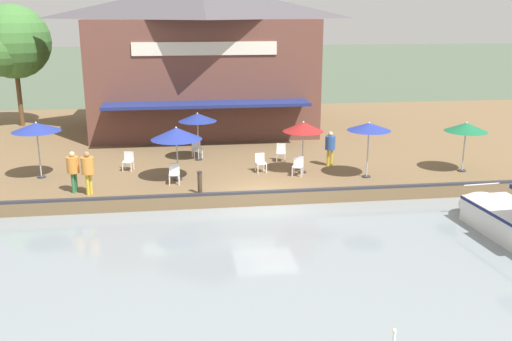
{
  "coord_description": "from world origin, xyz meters",
  "views": [
    {
      "loc": [
        21.51,
        -3.27,
        7.7
      ],
      "look_at": [
        -1.0,
        -0.23,
        1.3
      ],
      "focal_mm": 40.0,
      "sensor_mm": 36.0,
      "label": 1
    }
  ],
  "objects_px": {
    "patio_umbrella_far_corner": "(369,127)",
    "patio_umbrella_mid_patio_left": "(303,127)",
    "cafe_chair_mid_patio": "(197,148)",
    "cafe_chair_under_first_umbrella": "(281,152)",
    "patio_umbrella_mid_patio_right": "(36,127)",
    "person_near_entrance": "(73,167)",
    "cafe_chair_facing_river": "(298,165)",
    "person_at_quay_edge": "(88,167)",
    "patio_umbrella_by_entrance": "(466,127)",
    "waterfront_restaurant": "(202,56)",
    "patio_umbrella_near_quay_edge": "(176,134)",
    "tree_downstream_bank": "(10,44)",
    "cafe_chair_back_row_seat": "(128,160)",
    "patio_umbrella_back_row": "(197,117)",
    "cafe_chair_beside_entrance": "(174,173)",
    "cafe_chair_far_corner_seat": "(260,162)",
    "person_mid_patio": "(330,145)",
    "mooring_post": "(200,182)"
  },
  "relations": [
    {
      "from": "patio_umbrella_far_corner",
      "to": "patio_umbrella_mid_patio_left",
      "type": "distance_m",
      "value": 2.87
    },
    {
      "from": "cafe_chair_mid_patio",
      "to": "cafe_chair_under_first_umbrella",
      "type": "distance_m",
      "value": 4.25
    },
    {
      "from": "cafe_chair_far_corner_seat",
      "to": "cafe_chair_facing_river",
      "type": "bearing_deg",
      "value": 62.86
    },
    {
      "from": "patio_umbrella_far_corner",
      "to": "tree_downstream_bank",
      "type": "distance_m",
      "value": 23.15
    },
    {
      "from": "patio_umbrella_by_entrance",
      "to": "tree_downstream_bank",
      "type": "xyz_separation_m",
      "value": [
        -13.64,
        -22.86,
        3.07
      ]
    },
    {
      "from": "mooring_post",
      "to": "patio_umbrella_near_quay_edge",
      "type": "bearing_deg",
      "value": -157.23
    },
    {
      "from": "cafe_chair_far_corner_seat",
      "to": "tree_downstream_bank",
      "type": "height_order",
      "value": "tree_downstream_bank"
    },
    {
      "from": "waterfront_restaurant",
      "to": "patio_umbrella_near_quay_edge",
      "type": "relative_size",
      "value": 5.73
    },
    {
      "from": "cafe_chair_beside_entrance",
      "to": "person_near_entrance",
      "type": "xyz_separation_m",
      "value": [
        0.71,
        -3.99,
        0.59
      ]
    },
    {
      "from": "person_near_entrance",
      "to": "patio_umbrella_by_entrance",
      "type": "bearing_deg",
      "value": 92.97
    },
    {
      "from": "patio_umbrella_by_entrance",
      "to": "cafe_chair_facing_river",
      "type": "xyz_separation_m",
      "value": [
        -0.33,
        -7.58,
        -1.57
      ]
    },
    {
      "from": "patio_umbrella_near_quay_edge",
      "to": "mooring_post",
      "type": "distance_m",
      "value": 2.75
    },
    {
      "from": "patio_umbrella_by_entrance",
      "to": "person_mid_patio",
      "type": "distance_m",
      "value": 6.1
    },
    {
      "from": "patio_umbrella_near_quay_edge",
      "to": "mooring_post",
      "type": "relative_size",
      "value": 2.54
    },
    {
      "from": "cafe_chair_far_corner_seat",
      "to": "person_mid_patio",
      "type": "relative_size",
      "value": 0.51
    },
    {
      "from": "patio_umbrella_far_corner",
      "to": "cafe_chair_under_first_umbrella",
      "type": "bearing_deg",
      "value": -135.07
    },
    {
      "from": "patio_umbrella_by_entrance",
      "to": "patio_umbrella_mid_patio_right",
      "type": "xyz_separation_m",
      "value": [
        -1.49,
        -18.84,
        0.21
      ]
    },
    {
      "from": "waterfront_restaurant",
      "to": "cafe_chair_far_corner_seat",
      "type": "distance_m",
      "value": 11.51
    },
    {
      "from": "cafe_chair_beside_entrance",
      "to": "person_at_quay_edge",
      "type": "bearing_deg",
      "value": -72.7
    },
    {
      "from": "patio_umbrella_far_corner",
      "to": "patio_umbrella_by_entrance",
      "type": "relative_size",
      "value": 1.08
    },
    {
      "from": "cafe_chair_beside_entrance",
      "to": "cafe_chair_mid_patio",
      "type": "bearing_deg",
      "value": 165.99
    },
    {
      "from": "patio_umbrella_near_quay_edge",
      "to": "cafe_chair_facing_river",
      "type": "height_order",
      "value": "patio_umbrella_near_quay_edge"
    },
    {
      "from": "tree_downstream_bank",
      "to": "cafe_chair_back_row_seat",
      "type": "bearing_deg",
      "value": 34.11
    },
    {
      "from": "tree_downstream_bank",
      "to": "patio_umbrella_back_row",
      "type": "bearing_deg",
      "value": 47.77
    },
    {
      "from": "patio_umbrella_back_row",
      "to": "person_near_entrance",
      "type": "relative_size",
      "value": 1.38
    },
    {
      "from": "cafe_chair_under_first_umbrella",
      "to": "person_near_entrance",
      "type": "relative_size",
      "value": 0.5
    },
    {
      "from": "patio_umbrella_back_row",
      "to": "person_mid_patio",
      "type": "xyz_separation_m",
      "value": [
        1.94,
        6.1,
        -1.08
      ]
    },
    {
      "from": "cafe_chair_mid_patio",
      "to": "person_mid_patio",
      "type": "height_order",
      "value": "person_mid_patio"
    },
    {
      "from": "cafe_chair_under_first_umbrella",
      "to": "patio_umbrella_far_corner",
      "type": "bearing_deg",
      "value": 44.93
    },
    {
      "from": "patio_umbrella_mid_patio_left",
      "to": "cafe_chair_back_row_seat",
      "type": "bearing_deg",
      "value": -100.67
    },
    {
      "from": "cafe_chair_mid_patio",
      "to": "cafe_chair_under_first_umbrella",
      "type": "height_order",
      "value": "same"
    },
    {
      "from": "cafe_chair_under_first_umbrella",
      "to": "person_mid_patio",
      "type": "distance_m",
      "value": 2.5
    },
    {
      "from": "patio_umbrella_back_row",
      "to": "patio_umbrella_mid_patio_left",
      "type": "height_order",
      "value": "patio_umbrella_mid_patio_left"
    },
    {
      "from": "patio_umbrella_back_row",
      "to": "patio_umbrella_far_corner",
      "type": "relative_size",
      "value": 0.95
    },
    {
      "from": "cafe_chair_facing_river",
      "to": "patio_umbrella_by_entrance",
      "type": "bearing_deg",
      "value": 87.48
    },
    {
      "from": "cafe_chair_mid_patio",
      "to": "person_near_entrance",
      "type": "relative_size",
      "value": 0.5
    },
    {
      "from": "cafe_chair_mid_patio",
      "to": "patio_umbrella_far_corner",
      "type": "bearing_deg",
      "value": 57.83
    },
    {
      "from": "person_mid_patio",
      "to": "mooring_post",
      "type": "height_order",
      "value": "person_mid_patio"
    },
    {
      "from": "patio_umbrella_mid_patio_right",
      "to": "cafe_chair_under_first_umbrella",
      "type": "xyz_separation_m",
      "value": [
        -1.41,
        10.95,
        -1.78
      ]
    },
    {
      "from": "patio_umbrella_far_corner",
      "to": "person_mid_patio",
      "type": "xyz_separation_m",
      "value": [
        -2.07,
        -1.13,
        -1.22
      ]
    },
    {
      "from": "patio_umbrella_mid_patio_left",
      "to": "person_mid_patio",
      "type": "xyz_separation_m",
      "value": [
        -0.98,
        1.53,
        -1.07
      ]
    },
    {
      "from": "patio_umbrella_near_quay_edge",
      "to": "patio_umbrella_mid_patio_right",
      "type": "relative_size",
      "value": 0.94
    },
    {
      "from": "patio_umbrella_mid_patio_right",
      "to": "person_near_entrance",
      "type": "xyz_separation_m",
      "value": [
        2.37,
        1.83,
        -1.19
      ]
    },
    {
      "from": "cafe_chair_facing_river",
      "to": "person_at_quay_edge",
      "type": "distance_m",
      "value": 8.97
    },
    {
      "from": "waterfront_restaurant",
      "to": "person_at_quay_edge",
      "type": "bearing_deg",
      "value": -21.63
    },
    {
      "from": "patio_umbrella_far_corner",
      "to": "cafe_chair_beside_entrance",
      "type": "relative_size",
      "value": 2.91
    },
    {
      "from": "patio_umbrella_mid_patio_left",
      "to": "mooring_post",
      "type": "bearing_deg",
      "value": -62.31
    },
    {
      "from": "cafe_chair_mid_patio",
      "to": "cafe_chair_under_first_umbrella",
      "type": "relative_size",
      "value": 1.0
    },
    {
      "from": "patio_umbrella_mid_patio_right",
      "to": "cafe_chair_back_row_seat",
      "type": "distance_m",
      "value": 4.19
    },
    {
      "from": "patio_umbrella_back_row",
      "to": "cafe_chair_mid_patio",
      "type": "xyz_separation_m",
      "value": [
        -0.58,
        -0.06,
        -1.64
      ]
    }
  ]
}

